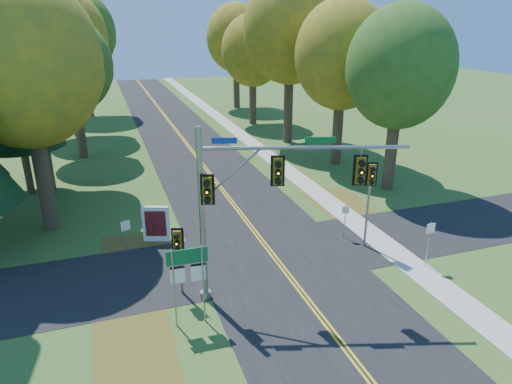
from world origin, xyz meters
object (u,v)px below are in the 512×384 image
object	(u,v)px
traffic_mast	(253,193)
info_kiosk	(156,224)
east_signal_pole	(371,184)
route_sign_cluster	(188,271)

from	to	relation	value
traffic_mast	info_kiosk	size ratio (longest dim) A/B	3.99
info_kiosk	traffic_mast	bearing A→B (deg)	-45.41
traffic_mast	info_kiosk	bearing A→B (deg)	132.25
east_signal_pole	route_sign_cluster	world-z (taller)	east_signal_pole
route_sign_cluster	info_kiosk	bearing A→B (deg)	94.50
info_kiosk	east_signal_pole	bearing A→B (deg)	-3.57
traffic_mast	route_sign_cluster	distance (m)	4.00
traffic_mast	east_signal_pole	bearing A→B (deg)	36.53
route_sign_cluster	traffic_mast	bearing A→B (deg)	18.46
traffic_mast	east_signal_pole	distance (m)	7.77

